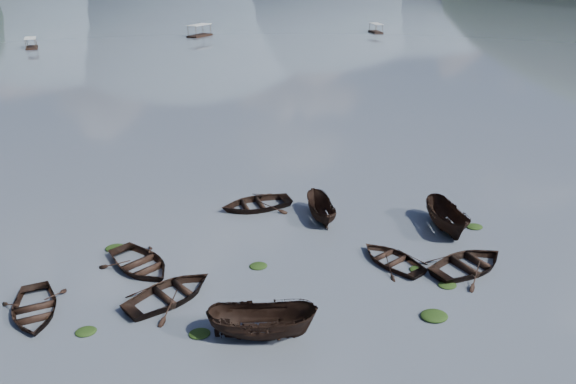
{
  "coord_description": "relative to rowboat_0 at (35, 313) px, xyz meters",
  "views": [
    {
      "loc": [
        -3.87,
        -18.13,
        15.51
      ],
      "look_at": [
        0.0,
        12.0,
        2.0
      ],
      "focal_mm": 32.0,
      "sensor_mm": 36.0,
      "label": 1
    }
  ],
  "objects": [
    {
      "name": "pontoon_centre",
      "position": [
        4.96,
        104.74,
        0.0
      ],
      "size": [
        6.06,
        7.12,
        2.57
      ],
      "primitive_type": null,
      "rotation": [
        0.0,
        0.0,
        -0.59
      ],
      "color": "black",
      "rests_on": "ground"
    },
    {
      "name": "weed_clump_4",
      "position": [
        20.85,
        -0.34,
        0.0
      ],
      "size": [
        0.99,
        0.79,
        0.21
      ],
      "primitive_type": "ellipsoid",
      "color": "black",
      "rests_on": "ground"
    },
    {
      "name": "weed_clump_5",
      "position": [
        2.8,
        5.85,
        0.0
      ],
      "size": [
        1.19,
        0.96,
        0.25
      ],
      "primitive_type": "ellipsoid",
      "color": "black",
      "rests_on": "ground"
    },
    {
      "name": "ground_plane",
      "position": [
        13.49,
        -3.64,
        0.0
      ],
      "size": [
        2400.0,
        2400.0,
        0.0
      ],
      "primitive_type": "plane",
      "color": "#49505B"
    },
    {
      "name": "weed_clump_1",
      "position": [
        8.0,
        -2.61,
        0.0
      ],
      "size": [
        1.0,
        0.8,
        0.22
      ],
      "primitive_type": "ellipsoid",
      "color": "black",
      "rests_on": "ground"
    },
    {
      "name": "pontoon_left",
      "position": [
        -28.13,
        90.23,
        0.0
      ],
      "size": [
        3.39,
        5.49,
        1.96
      ],
      "primitive_type": null,
      "rotation": [
        0.0,
        0.0,
        0.26
      ],
      "color": "black",
      "rests_on": "ground"
    },
    {
      "name": "rowboat_5",
      "position": [
        23.32,
        5.72,
        0.0
      ],
      "size": [
        1.88,
        4.91,
        1.89
      ],
      "primitive_type": "imported",
      "rotation": [
        0.0,
        0.0,
        -0.01
      ],
      "color": "black",
      "rests_on": "ground"
    },
    {
      "name": "weed_clump_3",
      "position": [
        19.85,
        1.3,
        0.0
      ],
      "size": [
        0.96,
        0.81,
        0.21
      ],
      "primitive_type": "ellipsoid",
      "color": "black",
      "rests_on": "ground"
    },
    {
      "name": "rowboat_3",
      "position": [
        18.67,
        2.28,
        0.0
      ],
      "size": [
        4.65,
        5.07,
        0.86
      ],
      "primitive_type": "imported",
      "rotation": [
        0.0,
        0.0,
        3.68
      ],
      "color": "black",
      "rests_on": "ground"
    },
    {
      "name": "rowboat_1",
      "position": [
        6.46,
        0.37,
        0.0
      ],
      "size": [
        5.87,
        5.59,
        0.99
      ],
      "primitive_type": "imported",
      "rotation": [
        0.0,
        0.0,
        2.21
      ],
      "color": "black",
      "rests_on": "ground"
    },
    {
      "name": "rowboat_7",
      "position": [
        11.53,
        10.45,
        0.0
      ],
      "size": [
        5.62,
        4.57,
        1.02
      ],
      "primitive_type": "imported",
      "rotation": [
        0.0,
        0.0,
        4.94
      ],
      "color": "black",
      "rests_on": "ground"
    },
    {
      "name": "weed_clump_2",
      "position": [
        19.14,
        -2.78,
        0.0
      ],
      "size": [
        1.34,
        1.07,
        0.29
      ],
      "primitive_type": "ellipsoid",
      "color": "black",
      "rests_on": "ground"
    },
    {
      "name": "rowboat_6",
      "position": [
        4.55,
        3.51,
        0.0
      ],
      "size": [
        5.64,
        5.88,
        0.99
      ],
      "primitive_type": "imported",
      "rotation": [
        0.0,
        0.0,
        0.66
      ],
      "color": "black",
      "rests_on": "ground"
    },
    {
      "name": "rowboat_8",
      "position": [
        15.65,
        8.27,
        0.0
      ],
      "size": [
        1.84,
        4.22,
        1.59
      ],
      "primitive_type": "imported",
      "rotation": [
        0.0,
        0.0,
        3.21
      ],
      "color": "black",
      "rests_on": "ground"
    },
    {
      "name": "pontoon_right",
      "position": [
        48.04,
        106.68,
        0.0
      ],
      "size": [
        2.4,
        5.45,
        2.07
      ],
      "primitive_type": null,
      "rotation": [
        0.0,
        0.0,
        0.03
      ],
      "color": "black",
      "rests_on": "ground"
    },
    {
      "name": "rowboat_4",
      "position": [
        22.68,
        1.09,
        0.0
      ],
      "size": [
        5.87,
        5.12,
        1.02
      ],
      "primitive_type": "imported",
      "rotation": [
        0.0,
        0.0,
        1.97
      ],
      "color": "black",
      "rests_on": "ground"
    },
    {
      "name": "rowboat_0",
      "position": [
        0.0,
        0.0,
        0.0
      ],
      "size": [
        4.24,
        5.09,
        0.91
      ],
      "primitive_type": "imported",
      "rotation": [
        0.0,
        0.0,
        0.29
      ],
      "color": "black",
      "rests_on": "ground"
    },
    {
      "name": "rowboat_2",
      "position": [
        10.84,
        -3.13,
        0.0
      ],
      "size": [
        5.23,
        2.59,
        1.93
      ],
      "primitive_type": "imported",
      "rotation": [
        0.0,
        0.0,
        1.42
      ],
      "color": "black",
      "rests_on": "ground"
    },
    {
      "name": "weed_clump_0",
      "position": [
        2.8,
        -1.79,
        0.0
      ],
      "size": [
        0.98,
        0.8,
        0.21
      ],
      "primitive_type": "ellipsoid",
      "color": "black",
      "rests_on": "ground"
    },
    {
      "name": "weed_clump_7",
      "position": [
        25.26,
        5.71,
        0.0
      ],
      "size": [
        1.09,
        0.87,
        0.24
      ],
      "primitive_type": "ellipsoid",
      "color": "black",
      "rests_on": "ground"
    },
    {
      "name": "weed_clump_6",
      "position": [
        11.1,
        2.81,
        0.0
      ],
      "size": [
        1.02,
        0.85,
        0.21
      ],
      "primitive_type": "ellipsoid",
      "color": "black",
      "rests_on": "ground"
    }
  ]
}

